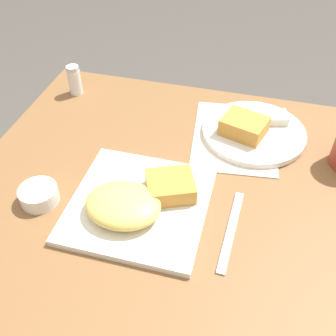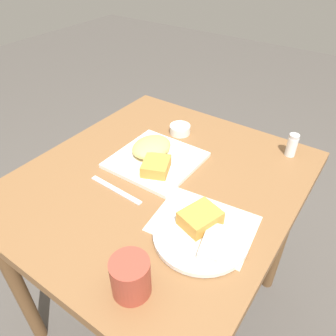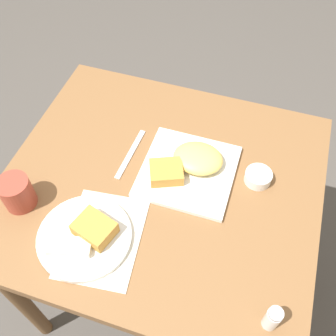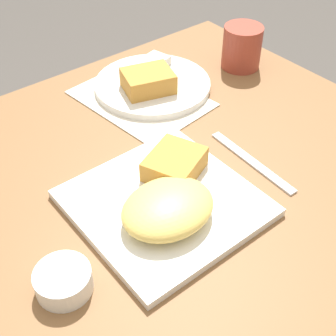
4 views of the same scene
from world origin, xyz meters
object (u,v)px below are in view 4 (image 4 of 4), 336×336
at_px(coffee_mug, 242,47).
at_px(sauce_ramekin, 63,280).
at_px(butter_knife, 252,162).
at_px(plate_square_near, 167,199).
at_px(plate_oval_far, 151,82).

bearing_deg(coffee_mug, sauce_ramekin, -155.75).
height_order(sauce_ramekin, butter_knife, sauce_ramekin).
xyz_separation_m(plate_square_near, plate_oval_far, (0.19, 0.29, -0.00)).
distance_m(sauce_ramekin, coffee_mug, 0.66).
bearing_deg(butter_knife, plate_square_near, 90.75).
xyz_separation_m(sauce_ramekin, coffee_mug, (0.60, 0.27, 0.03)).
relative_size(plate_oval_far, coffee_mug, 2.59).
bearing_deg(plate_oval_far, plate_square_near, -123.14).
xyz_separation_m(plate_square_near, butter_knife, (0.18, -0.01, -0.02)).
xyz_separation_m(plate_oval_far, coffee_mug, (0.22, -0.05, 0.03)).
xyz_separation_m(plate_square_near, sauce_ramekin, (-0.20, -0.03, -0.00)).
distance_m(butter_knife, coffee_mug, 0.34).
bearing_deg(butter_knife, plate_oval_far, 1.34).
bearing_deg(plate_square_near, plate_oval_far, 56.86).
xyz_separation_m(butter_knife, coffee_mug, (0.22, 0.25, 0.04)).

